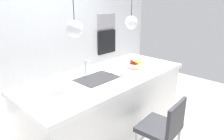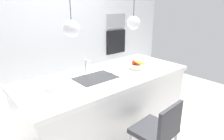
{
  "view_description": "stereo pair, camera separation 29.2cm",
  "coord_description": "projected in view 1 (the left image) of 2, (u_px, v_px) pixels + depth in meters",
  "views": [
    {
      "loc": [
        -1.91,
        -1.9,
        1.91
      ],
      "look_at": [
        0.1,
        0.0,
        0.97
      ],
      "focal_mm": 32.46,
      "sensor_mm": 36.0,
      "label": 1
    },
    {
      "loc": [
        -1.69,
        -2.1,
        1.91
      ],
      "look_at": [
        0.1,
        0.0,
        0.97
      ],
      "focal_mm": 32.46,
      "sensor_mm": 36.0,
      "label": 2
    }
  ],
  "objects": [
    {
      "name": "microwave",
      "position": [
        106.0,
        21.0,
        4.8
      ],
      "size": [
        0.54,
        0.08,
        0.34
      ],
      "primitive_type": "cube",
      "color": "#9E9EA3",
      "rests_on": "back_wall"
    },
    {
      "name": "chair_near",
      "position": [
        164.0,
        127.0,
        2.41
      ],
      "size": [
        0.5,
        0.47,
        0.85
      ],
      "color": "#333338",
      "rests_on": "ground"
    },
    {
      "name": "pendant_light_left",
      "position": [
        75.0,
        29.0,
        2.29
      ],
      "size": [
        0.2,
        0.2,
        0.8
      ],
      "color": "silver"
    },
    {
      "name": "fruit_bowl",
      "position": [
        135.0,
        65.0,
        3.17
      ],
      "size": [
        0.27,
        0.27,
        0.14
      ],
      "color": "beige",
      "rests_on": "kitchen_island"
    },
    {
      "name": "oven",
      "position": [
        106.0,
        42.0,
        4.96
      ],
      "size": [
        0.56,
        0.08,
        0.56
      ],
      "primitive_type": "cube",
      "color": "black",
      "rests_on": "back_wall"
    },
    {
      "name": "back_wall",
      "position": [
        45.0,
        36.0,
        3.82
      ],
      "size": [
        6.0,
        0.1,
        2.6
      ],
      "primitive_type": "cube",
      "color": "white",
      "rests_on": "ground"
    },
    {
      "name": "pendant_light_right",
      "position": [
        131.0,
        22.0,
        3.0
      ],
      "size": [
        0.2,
        0.2,
        0.8
      ],
      "color": "silver"
    },
    {
      "name": "sink_basin",
      "position": [
        97.0,
        79.0,
        2.74
      ],
      "size": [
        0.56,
        0.4,
        0.02
      ],
      "primitive_type": "cube",
      "color": "#2D2D30",
      "rests_on": "kitchen_island"
    },
    {
      "name": "kitchen_island",
      "position": [
        107.0,
        104.0,
        3.02
      ],
      "size": [
        2.48,
        1.06,
        0.92
      ],
      "color": "white",
      "rests_on": "ground"
    },
    {
      "name": "faucet",
      "position": [
        87.0,
        65.0,
        2.83
      ],
      "size": [
        0.02,
        0.17,
        0.22
      ],
      "color": "silver",
      "rests_on": "kitchen_island"
    },
    {
      "name": "floor",
      "position": [
        108.0,
        130.0,
        3.16
      ],
      "size": [
        6.6,
        6.6,
        0.0
      ],
      "primitive_type": "plane",
      "color": "#BCB7AD",
      "rests_on": "ground"
    }
  ]
}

